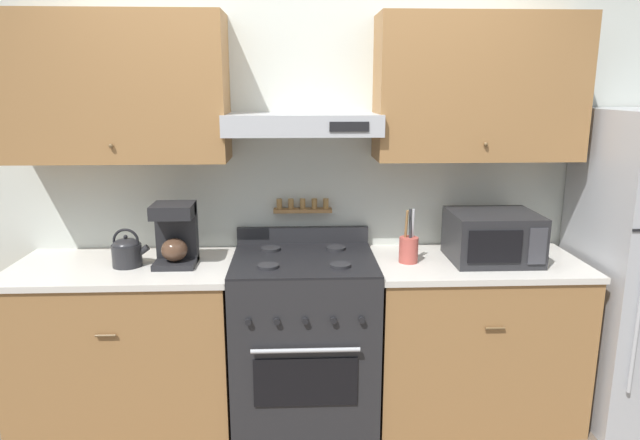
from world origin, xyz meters
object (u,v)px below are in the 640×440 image
(tea_kettle, at_px, (127,251))
(utensil_crock, at_px, (409,248))
(coffee_maker, at_px, (175,234))
(stove_range, at_px, (304,338))
(microwave, at_px, (493,237))

(tea_kettle, distance_m, utensil_crock, 1.50)
(coffee_maker, distance_m, utensil_crock, 1.25)
(stove_range, bearing_deg, utensil_crock, -1.25)
(tea_kettle, bearing_deg, stove_range, 0.76)
(stove_range, height_order, tea_kettle, tea_kettle)
(tea_kettle, relative_size, utensil_crock, 0.70)
(tea_kettle, bearing_deg, microwave, 0.52)
(utensil_crock, bearing_deg, stove_range, 178.75)
(stove_range, xyz_separation_m, microwave, (1.03, 0.01, 0.57))
(utensil_crock, bearing_deg, tea_kettle, -180.00)
(stove_range, distance_m, utensil_crock, 0.77)
(coffee_maker, distance_m, microwave, 1.72)
(coffee_maker, bearing_deg, microwave, -0.29)
(microwave, height_order, utensil_crock, utensil_crock)
(tea_kettle, relative_size, microwave, 0.45)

